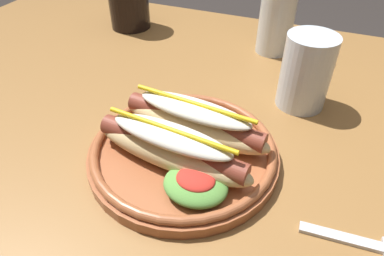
% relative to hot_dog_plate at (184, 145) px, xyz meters
% --- Properties ---
extents(dining_table, '(1.45, 0.83, 0.74)m').
position_rel_hot_dog_plate_xyz_m(dining_table, '(0.04, 0.11, -0.12)').
color(dining_table, olive).
rests_on(dining_table, ground_plane).
extents(hot_dog_plate, '(0.25, 0.25, 0.08)m').
position_rel_hot_dog_plate_xyz_m(hot_dog_plate, '(0.00, 0.00, 0.00)').
color(hot_dog_plate, '#9E5633').
rests_on(hot_dog_plate, dining_table).
extents(fork, '(0.12, 0.03, 0.00)m').
position_rel_hot_dog_plate_xyz_m(fork, '(0.23, -0.05, -0.02)').
color(fork, silver).
rests_on(fork, dining_table).
extents(water_cup, '(0.08, 0.08, 0.12)m').
position_rel_hot_dog_plate_xyz_m(water_cup, '(0.12, 0.19, 0.03)').
color(water_cup, silver).
rests_on(water_cup, dining_table).
extents(glass_bottle, '(0.07, 0.07, 0.22)m').
position_rel_hot_dog_plate_xyz_m(glass_bottle, '(0.04, 0.37, 0.06)').
color(glass_bottle, silver).
rests_on(glass_bottle, dining_table).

